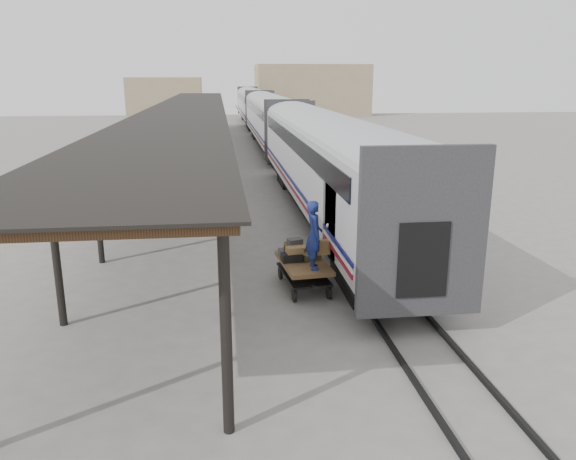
# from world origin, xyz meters

# --- Properties ---
(ground) EXTENTS (160.00, 160.00, 0.00)m
(ground) POSITION_xyz_m (0.00, 0.00, 0.00)
(ground) COLOR slate
(ground) RESTS_ON ground
(train) EXTENTS (3.45, 76.01, 4.01)m
(train) POSITION_xyz_m (3.19, 33.79, 2.69)
(train) COLOR silver
(train) RESTS_ON ground
(canopy) EXTENTS (4.90, 64.30, 4.15)m
(canopy) POSITION_xyz_m (-3.40, 24.00, 4.00)
(canopy) COLOR #422B19
(canopy) RESTS_ON ground
(rails) EXTENTS (1.54, 150.00, 0.12)m
(rails) POSITION_xyz_m (3.20, 34.00, 0.06)
(rails) COLOR black
(rails) RESTS_ON ground
(building_far) EXTENTS (18.00, 10.00, 8.00)m
(building_far) POSITION_xyz_m (14.00, 78.00, 4.00)
(building_far) COLOR tan
(building_far) RESTS_ON ground
(building_left) EXTENTS (12.00, 8.00, 6.00)m
(building_left) POSITION_xyz_m (-10.00, 82.00, 3.00)
(building_left) COLOR tan
(building_left) RESTS_ON ground
(baggage_cart) EXTENTS (1.48, 2.51, 0.86)m
(baggage_cart) POSITION_xyz_m (1.00, -0.22, 0.65)
(baggage_cart) COLOR brown
(baggage_cart) RESTS_ON ground
(suitcase_stack) EXTENTS (1.22, 1.18, 0.57)m
(suitcase_stack) POSITION_xyz_m (0.85, 0.12, 1.05)
(suitcase_stack) COLOR #3C3C3E
(suitcase_stack) RESTS_ON baggage_cart
(luggage_tug) EXTENTS (1.33, 1.60, 1.22)m
(luggage_tug) POSITION_xyz_m (-2.91, 14.60, 0.56)
(luggage_tug) COLOR maroon
(luggage_tug) RESTS_ON ground
(porter) EXTENTS (0.47, 0.72, 1.96)m
(porter) POSITION_xyz_m (1.20, -0.87, 1.84)
(porter) COLOR navy
(porter) RESTS_ON baggage_cart
(pedestrian) EXTENTS (1.00, 0.67, 1.58)m
(pedestrian) POSITION_xyz_m (-2.00, 15.89, 0.79)
(pedestrian) COLOR black
(pedestrian) RESTS_ON ground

